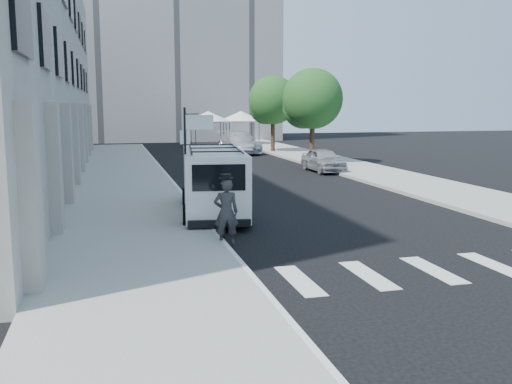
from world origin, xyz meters
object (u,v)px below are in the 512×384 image
suitcase (226,215)px  parked_car_c (239,142)px  parked_car_b (243,146)px  businessman (226,212)px  parked_car_a (323,160)px  briefcase (220,232)px  cargo_van (213,182)px

suitcase → parked_car_c: 27.27m
suitcase → parked_car_b: size_ratio=0.31×
businessman → suitcase: size_ratio=1.43×
parked_car_c → parked_car_a: bearing=-85.7°
briefcase → parked_car_b: 27.91m
parked_car_a → parked_car_b: 12.59m
cargo_van → suitcase: bearing=-80.3°
suitcase → parked_car_c: parked_car_c is taller
suitcase → parked_car_b: bearing=62.7°
parked_car_b → parked_car_c: (0.00, 1.15, 0.18)m
suitcase → parked_car_a: (8.19, 12.89, 0.33)m
businessman → parked_car_a: businessman is taller
briefcase → cargo_van: 3.55m
businessman → parked_car_a: 17.75m
businessman → parked_car_c: businessman is taller
businessman → suitcase: bearing=-97.2°
businessman → briefcase: 1.15m
briefcase → parked_car_a: (8.70, 14.58, 0.50)m
parked_car_c → briefcase: bearing=-107.0°
suitcase → cargo_van: (-0.08, 1.70, 0.82)m
businessman → cargo_van: (0.42, 4.28, 0.26)m
cargo_van → parked_car_c: size_ratio=1.03×
cargo_van → parked_car_c: (6.48, 24.80, -0.31)m
cargo_van → parked_car_a: size_ratio=1.56×
suitcase → parked_car_b: parked_car_b is taller
parked_car_b → parked_car_c: parked_car_c is taller
parked_car_c → suitcase: bearing=-106.8°
parked_car_a → businessman: bearing=-120.3°
businessman → parked_car_a: size_ratio=0.46×
businessman → briefcase: (0.00, 0.89, -0.73)m
businessman → cargo_van: bearing=-91.7°
briefcase → parked_car_c: 29.03m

